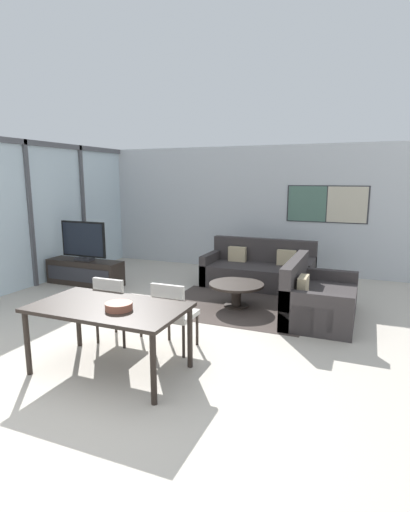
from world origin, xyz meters
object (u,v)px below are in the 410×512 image
tv_console (85,272)px  television (83,241)px  sofa_main (259,271)px  coffee_table (236,289)px  fruit_bowl (119,306)px  dining_chair_left (115,305)px  sofa_side (315,300)px  dining_chair_centre (173,312)px  dining_table (109,312)px

tv_console → television: bearing=90.0°
television → sofa_main: bearing=21.2°
coffee_table → fruit_bowl: 2.80m
tv_console → fruit_bowl: size_ratio=5.55×
coffee_table → television: bearing=176.3°
dining_chair_left → coffee_table: bearing=63.3°
sofa_side → dining_chair_left: sofa_side is taller
dining_chair_left → dining_chair_centre: (0.80, 0.04, 0.00)m
dining_chair_centre → fruit_bowl: dining_chair_centre is taller
sofa_main → dining_chair_centre: (-0.18, -3.39, 0.22)m
coffee_table → dining_chair_left: (-0.99, -1.97, 0.20)m
dining_table → fruit_bowl: bearing=-22.2°
television → dining_chair_centre: bearing=-35.1°
dining_chair_left → fruit_bowl: bearing=-52.2°
television → dining_table: 3.90m
tv_console → dining_chair_left: (2.24, -2.18, 0.26)m
coffee_table → dining_chair_centre: size_ratio=1.03×
dining_table → dining_chair_centre: size_ratio=1.90×
dining_chair_left → dining_chair_centre: 0.81m
sofa_main → sofa_side: same height
dining_chair_left → tv_console: bearing=135.8°
dining_table → sofa_side: bearing=54.5°
television → dining_table: bearing=-47.2°
sofa_side → dining_table: size_ratio=0.98×
sofa_side → dining_chair_centre: (-1.45, -1.88, 0.22)m
sofa_side → dining_chair_left: (-2.26, -1.92, 0.22)m
dining_table → fruit_bowl: (0.19, -0.08, 0.12)m
dining_chair_left → fruit_bowl: dining_chair_left is taller
dining_table → fruit_bowl: 0.23m
fruit_bowl → sofa_side: bearing=58.1°
sofa_main → coffee_table: (0.00, -1.46, 0.02)m
sofa_side → coffee_table: bearing=87.6°
coffee_table → fruit_bowl: fruit_bowl is taller
tv_console → sofa_side: size_ratio=0.97×
tv_console → dining_table: (2.65, -2.86, 0.43)m
sofa_side → dining_chair_centre: sofa_side is taller
dining_chair_left → dining_table: bearing=-59.5°
tv_console → coffee_table: size_ratio=1.76×
sofa_side → dining_table: 3.22m
dining_chair_centre → sofa_main: bearing=86.9°
coffee_table → dining_table: dining_table is taller
tv_console → dining_chair_centre: size_ratio=1.81×
fruit_bowl → dining_table: bearing=157.8°
television → dining_chair_left: size_ratio=1.15×
dining_chair_left → dining_chair_centre: same height
coffee_table → dining_chair_left: bearing=-116.7°
coffee_table → dining_chair_centre: 1.95m
sofa_side → fruit_bowl: 3.19m
coffee_table → fruit_bowl: size_ratio=3.16×
dining_chair_left → fruit_bowl: 1.00m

